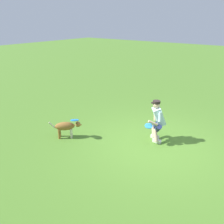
{
  "coord_description": "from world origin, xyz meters",
  "views": [
    {
      "loc": [
        -2.63,
        5.61,
        3.51
      ],
      "look_at": [
        1.28,
        0.4,
        0.9
      ],
      "focal_mm": 37.63,
      "sensor_mm": 36.0,
      "label": 1
    }
  ],
  "objects_px": {
    "person": "(157,120)",
    "frisbee_flying": "(75,120)",
    "dog": "(67,127)",
    "frisbee_held": "(149,126)"
  },
  "relations": [
    {
      "from": "dog",
      "to": "frisbee_flying",
      "type": "bearing_deg",
      "value": -16.06
    },
    {
      "from": "person",
      "to": "frisbee_flying",
      "type": "xyz_separation_m",
      "value": [
        2.1,
        1.37,
        -0.09
      ]
    },
    {
      "from": "person",
      "to": "frisbee_flying",
      "type": "height_order",
      "value": "person"
    },
    {
      "from": "person",
      "to": "frisbee_flying",
      "type": "bearing_deg",
      "value": -6.53
    },
    {
      "from": "dog",
      "to": "frisbee_held",
      "type": "bearing_deg",
      "value": -16.95
    },
    {
      "from": "person",
      "to": "frisbee_held",
      "type": "height_order",
      "value": "person"
    },
    {
      "from": "frisbee_flying",
      "to": "frisbee_held",
      "type": "relative_size",
      "value": 1.09
    },
    {
      "from": "person",
      "to": "frisbee_flying",
      "type": "relative_size",
      "value": 5.14
    },
    {
      "from": "frisbee_held",
      "to": "dog",
      "type": "bearing_deg",
      "value": 26.3
    },
    {
      "from": "frisbee_held",
      "to": "person",
      "type": "bearing_deg",
      "value": -101.98
    }
  ]
}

